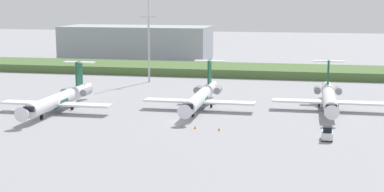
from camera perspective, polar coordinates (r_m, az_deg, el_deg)
ground_plane at (r=133.75m, az=1.65°, el=0.11°), size 500.00×500.00×0.00m
grass_berm at (r=171.16m, az=3.89°, el=2.64°), size 320.00×20.00×2.37m
regional_jet_nearest at (r=117.08m, az=-13.20°, el=-0.29°), size 22.81×31.00×9.00m
regional_jet_second at (r=116.51m, az=0.89°, el=-0.08°), size 22.81×31.00×9.00m
regional_jet_third at (r=119.28m, az=13.61°, el=-0.12°), size 22.81×31.00×9.00m
antenna_mast at (r=153.59m, az=-4.37°, el=5.53°), size 4.40×0.50×26.94m
distant_hangar at (r=210.40m, az=-5.61°, el=5.33°), size 53.80×21.04×12.35m
baggage_tug at (r=93.83m, az=13.44°, el=-3.75°), size 1.72×3.20×2.30m
safety_cone_front_marker at (r=99.95m, az=-1.11°, el=-3.07°), size 0.44×0.44×0.55m
safety_cone_mid_marker at (r=99.27m, az=0.30°, el=-3.16°), size 0.44×0.44×0.55m
safety_cone_rear_marker at (r=98.00m, az=2.73°, el=-3.35°), size 0.44×0.44×0.55m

